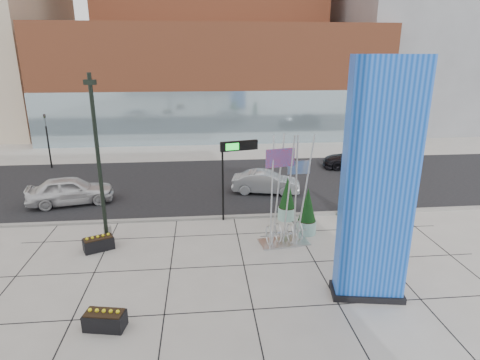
{
  "coord_description": "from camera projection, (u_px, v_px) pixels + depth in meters",
  "views": [
    {
      "loc": [
        -0.59,
        -15.59,
        8.35
      ],
      "look_at": [
        1.13,
        2.0,
        2.74
      ],
      "focal_mm": 30.0,
      "sensor_mm": 36.0,
      "label": 1
    }
  ],
  "objects": [
    {
      "name": "public_art_sculpture",
      "position": [
        285.0,
        216.0,
        18.07
      ],
      "size": [
        2.36,
        1.41,
        5.07
      ],
      "rotation": [
        0.0,
        0.0,
        0.14
      ],
      "color": "silver",
      "rests_on": "ground"
    },
    {
      "name": "building_grey_parking",
      "position": [
        424.0,
        47.0,
        47.42
      ],
      "size": [
        20.0,
        18.0,
        18.0
      ],
      "primitive_type": "cube",
      "color": "slate",
      "rests_on": "ground"
    },
    {
      "name": "box_planter_south",
      "position": [
        105.0,
        319.0,
        12.65
      ],
      "size": [
        1.36,
        0.87,
        0.7
      ],
      "rotation": [
        0.0,
        0.0,
        -0.19
      ],
      "color": "black",
      "rests_on": "ground"
    },
    {
      "name": "ground",
      "position": [
        219.0,
        255.0,
        17.37
      ],
      "size": [
        160.0,
        160.0,
        0.0
      ],
      "primitive_type": "plane",
      "color": "#9E9991",
      "rests_on": "ground"
    },
    {
      "name": "round_planter_east",
      "position": [
        348.0,
        198.0,
        21.11
      ],
      "size": [
        0.9,
        0.9,
        2.25
      ],
      "color": "#96CABF",
      "rests_on": "ground"
    },
    {
      "name": "tower_glass_front",
      "position": [
        218.0,
        118.0,
        37.77
      ],
      "size": [
        34.0,
        0.6,
        5.0
      ],
      "primitive_type": "cube",
      "color": "#8CA5B2",
      "rests_on": "ground"
    },
    {
      "name": "blue_pylon",
      "position": [
        377.0,
        190.0,
        13.28
      ],
      "size": [
        2.65,
        1.51,
        8.33
      ],
      "rotation": [
        0.0,
        0.0,
        -0.17
      ],
      "color": "#0B44B2",
      "rests_on": "ground"
    },
    {
      "name": "car_white_west",
      "position": [
        71.0,
        191.0,
        23.02
      ],
      "size": [
        5.0,
        2.82,
        1.61
      ],
      "primitive_type": "imported",
      "rotation": [
        0.0,
        0.0,
        1.78
      ],
      "color": "silver",
      "rests_on": "ground"
    },
    {
      "name": "box_planter_north",
      "position": [
        99.0,
        243.0,
        17.74
      ],
      "size": [
        1.43,
        1.11,
        0.7
      ],
      "rotation": [
        0.0,
        0.0,
        0.43
      ],
      "color": "black",
      "rests_on": "ground"
    },
    {
      "name": "curb_edge",
      "position": [
        215.0,
        218.0,
        21.15
      ],
      "size": [
        80.0,
        0.3,
        0.12
      ],
      "primitive_type": "cube",
      "color": "gray",
      "rests_on": "ground"
    },
    {
      "name": "car_silver_mid",
      "position": [
        266.0,
        182.0,
        24.86
      ],
      "size": [
        4.36,
        2.26,
        1.37
      ],
      "primitive_type": "imported",
      "rotation": [
        0.0,
        0.0,
        1.37
      ],
      "color": "#A5A9AD",
      "rests_on": "ground"
    },
    {
      "name": "car_dark_east",
      "position": [
        358.0,
        159.0,
        30.16
      ],
      "size": [
        5.39,
        2.88,
        1.49
      ],
      "primitive_type": "imported",
      "rotation": [
        0.0,
        0.0,
        -1.73
      ],
      "color": "black",
      "rests_on": "ground"
    },
    {
      "name": "traffic_signal",
      "position": [
        48.0,
        138.0,
        29.79
      ],
      "size": [
        0.15,
        0.18,
        4.1
      ],
      "color": "black",
      "rests_on": "ground"
    },
    {
      "name": "round_planter_west",
      "position": [
        287.0,
        200.0,
        20.81
      ],
      "size": [
        0.92,
        0.92,
        2.3
      ],
      "color": "#96CABF",
      "rests_on": "ground"
    },
    {
      "name": "overhead_street_sign",
      "position": [
        237.0,
        153.0,
        20.0
      ],
      "size": [
        1.94,
        0.62,
        4.15
      ],
      "rotation": [
        0.0,
        0.0,
        0.23
      ],
      "color": "black",
      "rests_on": "ground"
    },
    {
      "name": "concrete_bollard",
      "position": [
        108.0,
        233.0,
        18.69
      ],
      "size": [
        0.36,
        0.36,
        0.7
      ],
      "primitive_type": "cylinder",
      "color": "gray",
      "rests_on": "ground"
    },
    {
      "name": "street_asphalt",
      "position": [
        212.0,
        183.0,
        26.86
      ],
      "size": [
        80.0,
        12.0,
        0.02
      ],
      "primitive_type": "cube",
      "color": "black",
      "rests_on": "ground"
    },
    {
      "name": "lamp_post",
      "position": [
        101.0,
        180.0,
        17.37
      ],
      "size": [
        0.51,
        0.42,
        7.61
      ],
      "rotation": [
        0.0,
        0.0,
        -0.24
      ],
      "color": "black",
      "rests_on": "ground"
    },
    {
      "name": "tower_podium",
      "position": [
        215.0,
        82.0,
        41.41
      ],
      "size": [
        34.0,
        10.0,
        11.0
      ],
      "primitive_type": "cube",
      "color": "#A04E2E",
      "rests_on": "ground"
    },
    {
      "name": "round_planter_mid",
      "position": [
        307.0,
        212.0,
        19.15
      ],
      "size": [
        0.92,
        0.92,
        2.31
      ],
      "color": "#96CABF",
      "rests_on": "ground"
    }
  ]
}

